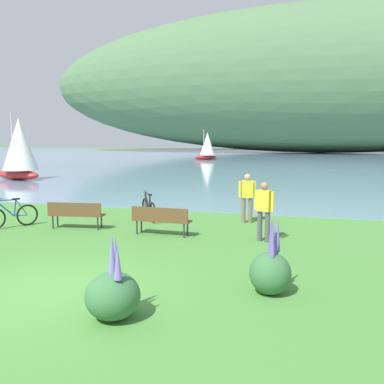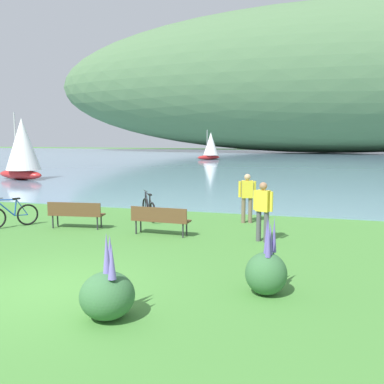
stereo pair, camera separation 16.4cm
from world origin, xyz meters
TOP-DOWN VIEW (x-y plane):
  - ground_plane at (0.00, 0.00)m, footprint 200.00×200.00m
  - bay_water at (0.00, 49.00)m, footprint 180.00×80.00m
  - distant_hillside at (7.28, 75.05)m, footprint 108.15×28.00m
  - park_bench_near_camera at (-2.33, 4.99)m, footprint 1.85×0.70m
  - park_bench_further_along at (0.64, 4.85)m, footprint 1.82×0.55m
  - bicycle_leaning_near_bench at (-0.59, 6.98)m, footprint 1.09×1.46m
  - bicycle_beside_path at (-4.48, 4.56)m, footprint 1.03×1.51m
  - person_at_shoreline at (2.90, 7.42)m, footprint 0.59×0.32m
  - person_on_the_grass at (3.72, 4.91)m, footprint 0.57×0.34m
  - echium_bush_closest_to_camera at (4.24, 0.89)m, footprint 0.79×0.79m
  - echium_bush_beside_closest at (1.85, -0.91)m, footprint 0.91×0.91m
  - sailboat_nearest_to_shore at (-14.11, 17.60)m, footprint 4.05×2.73m
  - sailboat_mid_bay at (-7.68, 46.39)m, footprint 3.09×3.07m

SIDE VIEW (x-z plane):
  - ground_plane at x=0.00m, z-range 0.00..0.00m
  - bay_water at x=0.00m, z-range 0.00..0.04m
  - bicycle_leaning_near_bench at x=-0.59m, z-range -0.11..0.90m
  - bicycle_beside_path at x=-4.48m, z-range -0.11..0.90m
  - echium_bush_beside_closest at x=1.85m, z-range -0.30..1.15m
  - echium_bush_closest_to_camera at x=4.24m, z-range -0.30..1.22m
  - park_bench_near_camera at x=-2.33m, z-range 0.08..0.96m
  - park_bench_further_along at x=0.64m, z-range 0.08..0.96m
  - person_at_shoreline at x=2.90m, z-range 0.12..1.83m
  - person_on_the_grass at x=3.72m, z-range 0.12..1.83m
  - sailboat_mid_bay at x=-7.68m, z-range -0.07..3.78m
  - sailboat_nearest_to_shore at x=-14.11m, z-range -0.09..4.51m
  - distant_hillside at x=7.28m, z-range 0.04..26.90m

